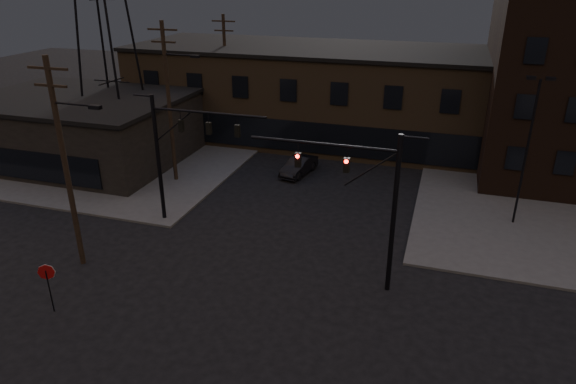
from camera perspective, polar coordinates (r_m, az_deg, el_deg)
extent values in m
plane|color=black|center=(24.17, -6.45, -13.75)|extent=(140.00, 140.00, 0.00)
cube|color=#474744|center=(51.79, -19.17, 5.92)|extent=(30.00, 30.00, 0.15)
cube|color=brown|center=(47.35, 7.23, 10.41)|extent=(40.00, 12.00, 8.00)
cube|color=black|center=(45.42, -21.89, 6.37)|extent=(16.00, 12.00, 5.00)
cylinder|color=black|center=(24.39, 11.66, -2.71)|extent=(0.24, 0.24, 8.00)
cylinder|color=black|center=(23.71, 3.86, 5.33)|extent=(7.00, 0.14, 0.14)
cube|color=#FF140C|center=(23.78, 6.53, 2.98)|extent=(0.28, 0.22, 0.70)
cube|color=#FF140C|center=(24.29, 1.13, 3.59)|extent=(0.28, 0.22, 0.70)
cylinder|color=black|center=(31.99, -14.19, 3.46)|extent=(0.24, 0.24, 8.00)
cylinder|color=black|center=(29.39, -8.90, 8.69)|extent=(7.00, 0.14, 0.14)
cube|color=black|center=(30.43, -11.78, 7.23)|extent=(0.28, 0.22, 0.70)
cube|color=black|center=(29.63, -8.79, 7.01)|extent=(0.28, 0.22, 0.70)
cube|color=black|center=(28.92, -5.65, 6.76)|extent=(0.28, 0.22, 0.70)
cylinder|color=black|center=(26.17, -24.94, -9.96)|extent=(0.06, 0.06, 2.20)
cylinder|color=maroon|center=(25.68, -25.28, -8.06)|extent=(0.72, 0.33, 0.76)
cylinder|color=black|center=(27.86, -23.46, 2.49)|extent=(0.28, 0.28, 11.00)
cube|color=black|center=(26.67, -25.17, 12.35)|extent=(2.20, 0.12, 0.12)
cube|color=black|center=(26.81, -24.88, 10.68)|extent=(1.80, 0.12, 0.12)
cube|color=black|center=(25.52, -20.64, 8.82)|extent=(0.60, 0.25, 0.18)
cylinder|color=black|center=(37.66, -13.05, 9.35)|extent=(0.28, 0.28, 11.50)
cube|color=black|center=(36.79, -13.80, 17.13)|extent=(2.20, 0.12, 0.12)
cube|color=black|center=(36.88, -13.68, 15.90)|extent=(1.80, 0.12, 0.12)
cube|color=black|center=(35.88, -10.28, 14.60)|extent=(0.60, 0.25, 0.18)
cylinder|color=black|center=(48.57, -6.90, 12.56)|extent=(0.28, 0.28, 11.00)
cube|color=black|center=(47.90, -7.20, 18.32)|extent=(2.20, 0.12, 0.12)
cube|color=black|center=(47.97, -7.15, 17.37)|extent=(1.80, 0.12, 0.12)
cylinder|color=black|center=(33.31, 24.91, 3.66)|extent=(0.14, 0.14, 9.00)
cube|color=black|center=(32.16, 25.40, 11.40)|extent=(0.50, 0.28, 0.18)
cube|color=black|center=(32.31, 27.18, 11.13)|extent=(0.50, 0.28, 0.18)
imported|color=black|center=(40.92, 29.02, 0.96)|extent=(4.94, 2.98, 1.57)
imported|color=black|center=(39.55, 1.21, 2.91)|extent=(2.15, 4.27, 1.34)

